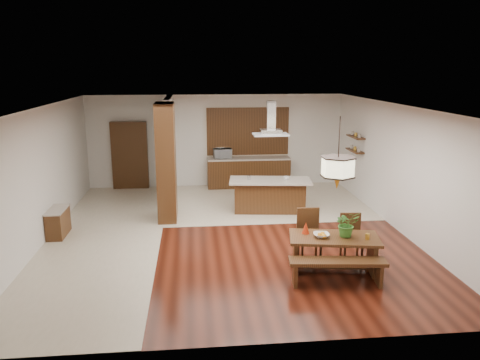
{
  "coord_description": "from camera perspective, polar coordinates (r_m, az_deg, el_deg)",
  "views": [
    {
      "loc": [
        -0.74,
        -10.18,
        3.73
      ],
      "look_at": [
        0.3,
        0.0,
        1.25
      ],
      "focal_mm": 35.0,
      "sensor_mm": 36.0,
      "label": 1
    }
  ],
  "objects": [
    {
      "name": "foliage_plant",
      "position": [
        8.84,
        12.88,
        -5.24
      ],
      "size": [
        0.48,
        0.43,
        0.48
      ],
      "primitive_type": "imported",
      "rotation": [
        0.0,
        0.0,
        0.12
      ],
      "color": "#336D24",
      "rests_on": "dining_table"
    },
    {
      "name": "hallway_doorway",
      "position": [
        14.96,
        -13.28,
        2.93
      ],
      "size": [
        1.1,
        0.2,
        2.1
      ],
      "primitive_type": "cube",
      "color": "#321D0E",
      "rests_on": "ground"
    },
    {
      "name": "partition_pier",
      "position": [
        11.63,
        -8.98,
        2.14
      ],
      "size": [
        0.45,
        1.0,
        2.9
      ],
      "primitive_type": "cube",
      "color": "#321D0E",
      "rests_on": "ground"
    },
    {
      "name": "tile_hallway",
      "position": [
        11.03,
        -16.09,
        -6.68
      ],
      "size": [
        2.5,
        9.0,
        0.01
      ],
      "primitive_type": "cube",
      "color": "beige",
      "rests_on": "ground"
    },
    {
      "name": "napkin_cone",
      "position": [
        8.9,
        8.02,
        -5.79
      ],
      "size": [
        0.16,
        0.16,
        0.22
      ],
      "primitive_type": "cone",
      "rotation": [
        0.0,
        0.0,
        -0.15
      ],
      "color": "#A8260C",
      "rests_on": "dining_table"
    },
    {
      "name": "kitchen_window",
      "position": [
        14.88,
        0.95,
        5.97
      ],
      "size": [
        2.6,
        0.08,
        1.5
      ],
      "primitive_type": "cube",
      "color": "#A16630",
      "rests_on": "room_shell"
    },
    {
      "name": "range_hood",
      "position": [
        11.97,
        3.78,
        7.52
      ],
      "size": [
        0.9,
        0.55,
        0.87
      ],
      "primitive_type": null,
      "color": "silver",
      "rests_on": "room_shell"
    },
    {
      "name": "dining_chair_left",
      "position": [
        9.35,
        8.51,
        -6.7
      ],
      "size": [
        0.46,
        0.46,
        1.02
      ],
      "primitive_type": null,
      "rotation": [
        0.0,
        0.0,
        -0.01
      ],
      "color": "#321D0E",
      "rests_on": "ground"
    },
    {
      "name": "tile_kitchen",
      "position": [
        13.37,
        2.97,
        -2.58
      ],
      "size": [
        5.5,
        4.0,
        0.01
      ],
      "primitive_type": "cube",
      "color": "beige",
      "rests_on": "ground"
    },
    {
      "name": "dining_chair_right",
      "position": [
        9.46,
        13.48,
        -6.95
      ],
      "size": [
        0.45,
        0.45,
        0.93
      ],
      "primitive_type": null,
      "rotation": [
        0.0,
        0.0,
        -0.08
      ],
      "color": "#321D0E",
      "rests_on": "ground"
    },
    {
      "name": "partition_stub",
      "position": [
        13.69,
        -8.53,
        3.88
      ],
      "size": [
        0.18,
        2.4,
        2.9
      ],
      "primitive_type": "cube",
      "color": "silver",
      "rests_on": "ground"
    },
    {
      "name": "shelf_lower",
      "position": [
        13.79,
        13.83,
        3.49
      ],
      "size": [
        0.26,
        0.9,
        0.04
      ],
      "primitive_type": "cube",
      "color": "#321D0E",
      "rests_on": "room_shell"
    },
    {
      "name": "pendant_lantern",
      "position": [
        8.45,
        11.92,
        3.21
      ],
      "size": [
        0.64,
        0.64,
        1.31
      ],
      "primitive_type": null,
      "color": "beige",
      "rests_on": "room_shell"
    },
    {
      "name": "shelf_upper",
      "position": [
        13.72,
        13.92,
        5.13
      ],
      "size": [
        0.26,
        0.9,
        0.04
      ],
      "primitive_type": "cube",
      "color": "#321D0E",
      "rests_on": "room_shell"
    },
    {
      "name": "gold_ornament",
      "position": [
        8.85,
        15.27,
        -6.65
      ],
      "size": [
        0.08,
        0.08,
        0.11
      ],
      "primitive_type": "cylinder",
      "rotation": [
        0.0,
        0.0,
        -0.04
      ],
      "color": "gold",
      "rests_on": "dining_table"
    },
    {
      "name": "rear_counter",
      "position": [
        14.85,
        1.04,
        0.95
      ],
      "size": [
        2.6,
        0.62,
        0.95
      ],
      "color": "#321D0E",
      "rests_on": "ground"
    },
    {
      "name": "hallway_console",
      "position": [
        11.35,
        -21.3,
        -4.85
      ],
      "size": [
        0.37,
        0.88,
        0.63
      ],
      "primitive_type": "cube",
      "color": "#321D0E",
      "rests_on": "ground"
    },
    {
      "name": "room_shell",
      "position": [
        10.34,
        -1.66,
        4.34
      ],
      "size": [
        9.0,
        9.04,
        2.92
      ],
      "color": "#331109",
      "rests_on": "ground"
    },
    {
      "name": "dining_bench",
      "position": [
        8.49,
        11.76,
        -10.98
      ],
      "size": [
        1.71,
        0.55,
        0.47
      ],
      "primitive_type": null,
      "rotation": [
        0.0,
        0.0,
        -0.11
      ],
      "color": "#321D0E",
      "rests_on": "ground"
    },
    {
      "name": "kitchen_island",
      "position": [
        12.34,
        3.64,
        -1.84
      ],
      "size": [
        2.2,
        1.17,
        0.87
      ],
      "rotation": [
        0.0,
        0.0,
        -0.12
      ],
      "color": "#321D0E",
      "rests_on": "ground"
    },
    {
      "name": "fruit_bowl",
      "position": [
        8.79,
        9.88,
        -6.64
      ],
      "size": [
        0.32,
        0.32,
        0.07
      ],
      "primitive_type": "imported",
      "rotation": [
        0.0,
        0.0,
        -0.09
      ],
      "color": "beige",
      "rests_on": "dining_table"
    },
    {
      "name": "dining_table",
      "position": [
        8.92,
        11.37,
        -7.87
      ],
      "size": [
        1.75,
        1.09,
        0.68
      ],
      "rotation": [
        0.0,
        0.0,
        -0.18
      ],
      "color": "#321D0E",
      "rests_on": "ground"
    },
    {
      "name": "soffit_band",
      "position": [
        10.24,
        -1.69,
        8.88
      ],
      "size": [
        8.0,
        9.0,
        0.02
      ],
      "primitive_type": "cube",
      "color": "#3F1D0F",
      "rests_on": "room_shell"
    },
    {
      "name": "microwave",
      "position": [
        14.65,
        -2.14,
        3.27
      ],
      "size": [
        0.59,
        0.44,
        0.3
      ],
      "primitive_type": "imported",
      "rotation": [
        0.0,
        0.0,
        0.13
      ],
      "color": "silver",
      "rests_on": "rear_counter"
    },
    {
      "name": "island_cup",
      "position": [
        12.19,
        5.62,
        0.23
      ],
      "size": [
        0.16,
        0.16,
        0.1
      ],
      "primitive_type": "imported",
      "rotation": [
        0.0,
        0.0,
        -0.3
      ],
      "color": "white",
      "rests_on": "kitchen_island"
    }
  ]
}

